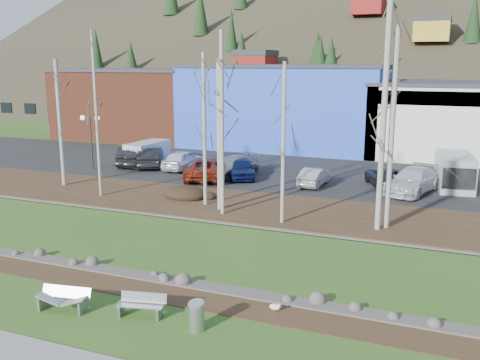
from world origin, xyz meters
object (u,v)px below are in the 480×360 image
at_px(street_lamp, 90,127).
at_px(car_3, 232,166).
at_px(bench_intact, 141,305).
at_px(car_0, 183,160).
at_px(litter_bin, 197,317).
at_px(bench_damaged, 64,299).
at_px(car_8, 131,155).
at_px(car_4, 241,168).
at_px(van_grey, 146,154).
at_px(car_6, 387,177).
at_px(van_white, 455,172).
at_px(car_5, 314,177).
at_px(seagull, 275,307).
at_px(car_2, 208,168).
at_px(car_1, 151,157).
at_px(car_9, 139,156).
at_px(car_7, 413,181).

distance_m(street_lamp, car_3, 11.91).
distance_m(bench_intact, car_0, 25.07).
relative_size(bench_intact, litter_bin, 1.91).
bearing_deg(bench_damaged, car_8, 108.64).
xyz_separation_m(car_3, car_4, (0.88, -0.23, -0.01)).
distance_m(car_4, van_grey, 9.46).
bearing_deg(car_6, litter_bin, 58.98).
bearing_deg(bench_damaged, car_0, 98.57).
bearing_deg(van_white, car_5, -169.41).
xyz_separation_m(seagull, car_2, (-11.24, 18.35, 0.76)).
bearing_deg(car_1, car_5, 148.37).
distance_m(bench_damaged, seagull, 7.46).
relative_size(street_lamp, car_5, 1.11).
height_order(bench_intact, car_4, car_4).
xyz_separation_m(street_lamp, car_3, (11.52, 1.53, -2.61)).
bearing_deg(car_8, car_2, 139.10).
distance_m(car_4, car_9, 9.72).
bearing_deg(car_5, van_grey, -6.14).
bearing_deg(car_3, van_white, 24.08).
distance_m(litter_bin, car_2, 22.53).
height_order(bench_damaged, car_4, car_4).
bearing_deg(car_1, car_0, 155.33).
xyz_separation_m(car_5, van_grey, (-14.94, 2.27, 0.31)).
bearing_deg(car_2, bench_damaged, 87.44).
bearing_deg(van_grey, car_0, -5.77).
bearing_deg(car_0, street_lamp, 19.81).
height_order(seagull, car_7, car_7).
xyz_separation_m(car_3, car_7, (13.02, -0.30, 0.04)).
relative_size(bench_intact, car_1, 0.35).
height_order(car_7, car_8, car_8).
bearing_deg(litter_bin, street_lamp, 133.72).
distance_m(car_9, van_white, 24.34).
distance_m(car_6, van_white, 4.48).
height_order(bench_intact, car_0, car_0).
distance_m(seagull, car_8, 28.53).
height_order(car_0, car_1, car_1).
xyz_separation_m(car_5, van_white, (9.02, 2.86, 0.50)).
relative_size(car_1, van_white, 0.90).
bearing_deg(car_9, car_2, 137.45).
xyz_separation_m(car_0, van_white, (20.23, 1.14, 0.36)).
relative_size(litter_bin, car_2, 0.15).
bearing_deg(car_1, van_grey, -58.17).
bearing_deg(van_white, car_8, 175.61).
bearing_deg(car_9, seagull, 107.36).
bearing_deg(street_lamp, van_grey, 35.61).
height_order(car_3, car_7, car_7).
bearing_deg(van_grey, litter_bin, -52.39).
xyz_separation_m(car_6, van_grey, (-19.70, 0.75, 0.26)).
bearing_deg(seagull, car_7, 94.79).
xyz_separation_m(car_2, van_grey, (-7.15, 2.97, 0.15)).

